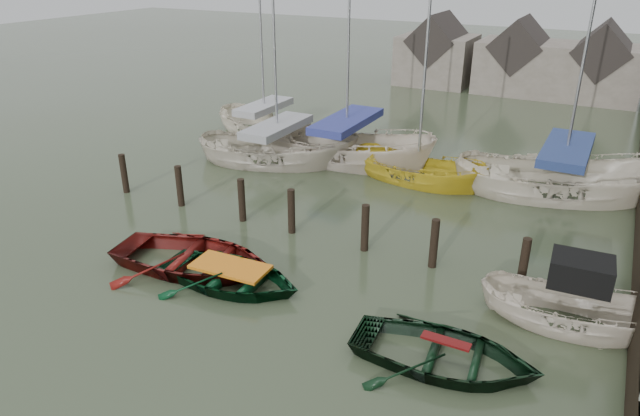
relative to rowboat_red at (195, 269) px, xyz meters
The scene contains 12 objects.
ground 2.40m from the rowboat_red, ahead, with size 120.00×120.00×0.00m, color #323B25.
mooring_pilings 3.40m from the rowboat_red, 67.58° to the left, with size 13.72×0.22×1.80m.
far_sheds 26.38m from the rowboat_red, 82.95° to the left, with size 14.00×4.08×4.39m.
rowboat_red is the anchor object (origin of this frame).
rowboat_green 1.38m from the rowboat_red, ahead, with size 2.71×3.79×0.79m, color black.
rowboat_dkgreen 7.09m from the rowboat_red, ahead, with size 2.75×3.85×0.80m, color black.
motorboat 9.41m from the rowboat_red, 12.03° to the left, with size 4.17×1.76×2.45m.
sailboat_a 8.63m from the rowboat_red, 106.74° to the left, with size 6.93×4.46×10.27m.
sailboat_b 9.70m from the rowboat_red, 90.74° to the left, with size 7.43×3.00×11.94m.
sailboat_c 9.55m from the rowboat_red, 70.95° to the left, with size 5.62×2.86×9.92m.
sailboat_d 12.81m from the rowboat_red, 51.47° to the left, with size 7.78×4.64×13.23m.
sailboat_e 12.15m from the rowboat_red, 114.03° to the left, with size 6.37×4.06×10.18m.
Camera 1 is at (6.81, -10.27, 7.76)m, focal length 32.00 mm.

